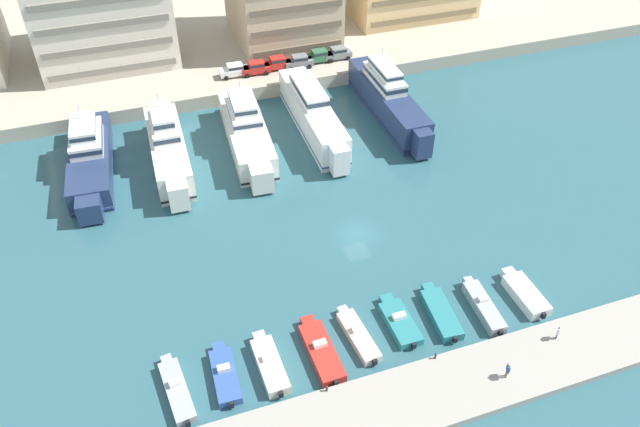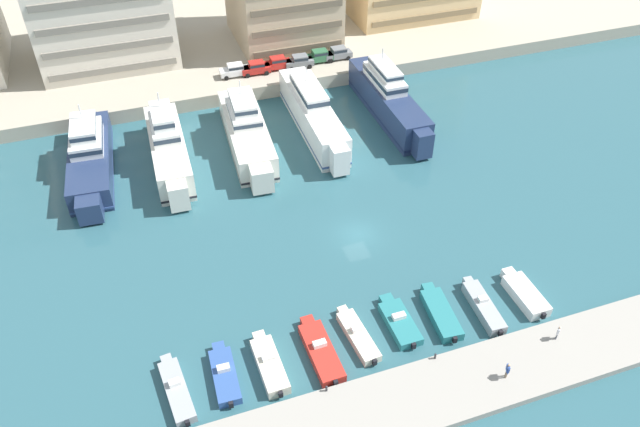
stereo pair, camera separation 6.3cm
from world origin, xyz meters
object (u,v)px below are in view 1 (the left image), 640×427
yacht_ivory_mid_left (246,131)px  car_white_far_left (234,70)px  motorboat_grey_far_left (177,390)px  motorboat_white_far_right (525,294)px  car_grey_center_left (299,61)px  motorboat_cream_center (358,335)px  motorboat_teal_center_right (399,322)px  yacht_ivory_left (168,147)px  car_red_left (256,67)px  motorboat_teal_mid_right (441,313)px  motorboat_blue_left (225,375)px  yacht_navy_center (388,99)px  yacht_navy_far_left (89,156)px  car_grey_center_right (338,53)px  motorboat_red_center_left (321,351)px  car_red_mid_left (277,63)px  car_green_center (319,56)px  motorboat_grey_right (483,306)px  motorboat_cream_mid_left (269,364)px  pedestrian_near_edge (508,369)px  yacht_white_center_left (313,114)px  pedestrian_mid_deck (558,331)px

yacht_ivory_mid_left → car_white_far_left: (2.01, 14.82, 0.70)m
motorboat_grey_far_left → yacht_ivory_mid_left: bearing=66.8°
motorboat_white_far_right → car_grey_center_left: 48.19m
motorboat_cream_center → motorboat_teal_center_right: size_ratio=1.08×
yacht_ivory_mid_left → motorboat_cream_center: size_ratio=2.97×
yacht_ivory_left → car_white_far_left: 19.44m
motorboat_grey_far_left → car_red_left: 51.22m
motorboat_cream_center → motorboat_teal_center_right: 4.09m
motorboat_teal_mid_right → car_red_left: size_ratio=1.67×
motorboat_blue_left → yacht_navy_center: bearing=48.8°
yacht_navy_far_left → car_grey_center_left: 32.89m
yacht_navy_far_left → motorboat_teal_mid_right: (28.48, -33.65, -1.60)m
motorboat_teal_mid_right → car_grey_center_right: 48.35m
motorboat_red_center_left → yacht_navy_far_left: bearing=116.2°
yacht_navy_far_left → motorboat_teal_mid_right: bearing=-49.8°
yacht_navy_far_left → motorboat_teal_mid_right: size_ratio=2.90×
yacht_navy_far_left → motorboat_cream_center: (20.43, -33.52, -1.65)m
car_red_mid_left → car_green_center: same height
motorboat_grey_far_left → motorboat_grey_right: motorboat_grey_right is taller
motorboat_cream_mid_left → motorboat_red_center_left: size_ratio=0.90×
motorboat_cream_mid_left → motorboat_teal_center_right: size_ratio=1.07×
motorboat_red_center_left → car_green_center: size_ratio=1.83×
car_red_left → pedestrian_near_edge: 55.60m
car_red_left → car_grey_center_left: bearing=-0.9°
motorboat_grey_right → car_white_far_left: size_ratio=1.69×
motorboat_cream_mid_left → car_green_center: (20.97, 48.08, 2.38)m
motorboat_cream_center → motorboat_white_far_right: motorboat_cream_center is taller
motorboat_grey_right → car_green_center: size_ratio=1.69×
motorboat_red_center_left → car_white_far_left: car_white_far_left is taller
motorboat_teal_mid_right → car_grey_center_left: 47.17m
yacht_ivory_mid_left → car_white_far_left: size_ratio=4.88×
motorboat_blue_left → car_white_far_left: (12.14, 47.55, 2.48)m
motorboat_cream_mid_left → motorboat_grey_right: 20.25m
yacht_white_center_left → pedestrian_mid_deck: (8.96, -39.63, -0.72)m
pedestrian_near_edge → yacht_navy_far_left: bearing=126.0°
yacht_white_center_left → car_red_left: 14.13m
car_red_left → pedestrian_near_edge: bearing=-83.2°
motorboat_cream_mid_left → pedestrian_near_edge: 19.57m
car_green_center → yacht_navy_center: bearing=-71.2°
motorboat_red_center_left → pedestrian_near_edge: bearing=-29.4°
car_white_far_left → pedestrian_mid_deck: size_ratio=2.66×
motorboat_white_far_right → pedestrian_mid_deck: bearing=-94.8°
yacht_ivory_mid_left → car_grey_center_right: bearing=40.6°
car_red_left → car_green_center: size_ratio=1.01×
car_red_mid_left → car_green_center: size_ratio=1.00×
car_grey_center_left → car_green_center: same height
motorboat_white_far_right → car_grey_center_right: bearing=91.0°
motorboat_red_center_left → pedestrian_mid_deck: (19.70, -5.58, 1.14)m
car_white_far_left → car_red_mid_left: same height
yacht_white_center_left → motorboat_grey_right: size_ratio=3.14×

